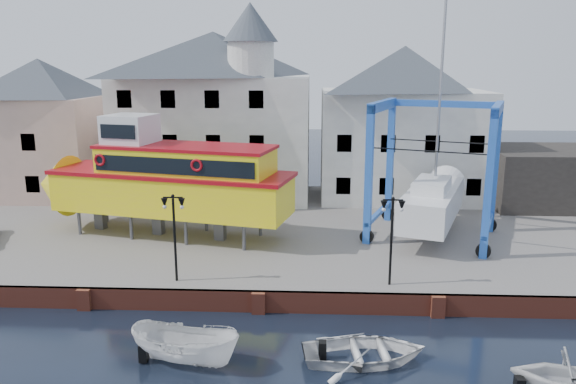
{
  "coord_description": "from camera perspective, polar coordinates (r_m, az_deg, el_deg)",
  "views": [
    {
      "loc": [
        2.44,
        -23.41,
        11.14
      ],
      "look_at": [
        1.0,
        7.0,
        4.0
      ],
      "focal_mm": 35.0,
      "sensor_mm": 36.0,
      "label": 1
    }
  ],
  "objects": [
    {
      "name": "building_white_right",
      "position": [
        43.15,
        11.52,
        6.9
      ],
      "size": [
        12.0,
        8.0,
        11.2
      ],
      "color": "silver",
      "rests_on": "hardstanding"
    },
    {
      "name": "hardstanding",
      "position": [
        36.1,
        -1.29,
        -3.95
      ],
      "size": [
        44.0,
        22.0,
        1.0
      ],
      "primitive_type": "cube",
      "color": "#69625D",
      "rests_on": "ground"
    },
    {
      "name": "motorboat_a",
      "position": [
        22.48,
        -10.33,
        -16.74
      ],
      "size": [
        4.67,
        2.68,
        1.7
      ],
      "primitive_type": "imported",
      "rotation": [
        0.0,
        0.0,
        1.32
      ],
      "color": "white",
      "rests_on": "ground"
    },
    {
      "name": "tour_boat",
      "position": [
        33.82,
        -13.2,
        1.25
      ],
      "size": [
        16.73,
        7.52,
        7.09
      ],
      "rotation": [
        0.0,
        0.0,
        -0.23
      ],
      "color": "#59595E",
      "rests_on": "hardstanding"
    },
    {
      "name": "lamp_post_left",
      "position": [
        26.37,
        -11.53,
        -2.39
      ],
      "size": [
        1.12,
        0.32,
        4.2
      ],
      "color": "black",
      "rests_on": "hardstanding"
    },
    {
      "name": "quay_wall",
      "position": [
        25.92,
        -2.98,
        -11.05
      ],
      "size": [
        44.0,
        0.47,
        1.0
      ],
      "color": "brown",
      "rests_on": "ground"
    },
    {
      "name": "ground",
      "position": [
        26.04,
        -2.99,
        -12.15
      ],
      "size": [
        140.0,
        140.0,
        0.0
      ],
      "primitive_type": "plane",
      "color": "black",
      "rests_on": "ground"
    },
    {
      "name": "building_pink",
      "position": [
        46.44,
        -23.56,
        5.94
      ],
      "size": [
        8.0,
        7.0,
        10.3
      ],
      "color": "tan",
      "rests_on": "hardstanding"
    },
    {
      "name": "shed_dark",
      "position": [
        44.42,
        24.55,
        1.44
      ],
      "size": [
        8.0,
        7.0,
        4.0
      ],
      "primitive_type": "cube",
      "color": "#272320",
      "rests_on": "hardstanding"
    },
    {
      "name": "building_white_main",
      "position": [
        42.6,
        -7.25,
        7.98
      ],
      "size": [
        14.0,
        8.3,
        14.0
      ],
      "color": "silver",
      "rests_on": "hardstanding"
    },
    {
      "name": "lamp_post_right",
      "position": [
        25.82,
        10.55,
        -2.68
      ],
      "size": [
        1.12,
        0.32,
        4.2
      ],
      "color": "black",
      "rests_on": "hardstanding"
    },
    {
      "name": "motorboat_b",
      "position": [
        22.51,
        7.76,
        -16.6
      ],
      "size": [
        5.08,
        3.91,
        0.97
      ],
      "primitive_type": "imported",
      "rotation": [
        0.0,
        0.0,
        1.69
      ],
      "color": "white",
      "rests_on": "ground"
    },
    {
      "name": "travel_lift",
      "position": [
        34.47,
        14.72,
        -0.01
      ],
      "size": [
        8.54,
        10.3,
        15.17
      ],
      "rotation": [
        0.0,
        0.0,
        -0.36
      ],
      "color": "#2159AB",
      "rests_on": "hardstanding"
    }
  ]
}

